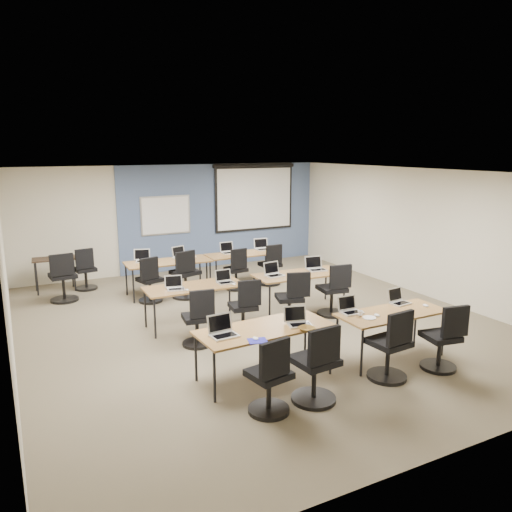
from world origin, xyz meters
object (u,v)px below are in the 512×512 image
laptop_0 (223,331)px  task_chair_9 (186,278)px  task_chair_4 (198,322)px  task_chair_5 (245,311)px  task_chair_7 (334,294)px  task_chair_6 (292,303)px  task_chair_8 (150,284)px  spare_chair_a (86,273)px  whiteboard (166,215)px  task_chair_1 (316,370)px  projector_screen (255,194)px  task_chair_3 (443,343)px  laptop_10 (228,250)px  laptop_11 (262,247)px  laptop_7 (316,267)px  training_table_back_right (242,256)px  laptop_5 (225,280)px  laptop_9 (180,255)px  laptop_1 (298,320)px  laptop_6 (274,272)px  training_table_front_right (392,315)px  training_table_back_left (168,263)px  training_table_mid_right (300,276)px  task_chair_2 (391,351)px  laptop_4 (175,286)px  training_table_front_left (264,331)px  utility_table (54,262)px  task_chair_11 (271,268)px  laptop_3 (398,300)px  laptop_8 (143,258)px  laptop_2 (350,309)px  training_table_mid_left (194,288)px  task_chair_10 (237,273)px

laptop_0 → task_chair_9: 4.17m
task_chair_4 → task_chair_5: bearing=17.8°
task_chair_4 → task_chair_7: bearing=12.6°
task_chair_6 → task_chair_8: size_ratio=1.02×
task_chair_4 → spare_chair_a: size_ratio=1.01×
whiteboard → task_chair_1: whiteboard is taller
projector_screen → task_chair_3: bearing=-95.8°
laptop_10 → laptop_11: 0.90m
laptop_7 → task_chair_5: bearing=-147.9°
task_chair_8 → whiteboard: bearing=50.1°
training_table_back_right → spare_chair_a: size_ratio=1.73×
task_chair_3 → task_chair_5: 3.19m
laptop_5 → laptop_9: 2.37m
laptop_1 → laptop_6: size_ratio=0.95×
training_table_front_right → training_table_back_left: size_ratio=0.93×
training_table_mid_right → training_table_back_right: size_ratio=1.09×
task_chair_3 → task_chair_4: size_ratio=1.02×
laptop_9 → laptop_11: 2.06m
task_chair_2 → laptop_4: size_ratio=3.40×
training_table_front_left → laptop_6: laptop_6 is taller
laptop_0 → utility_table: 6.06m
task_chair_2 → task_chair_3: (0.89, -0.10, -0.02)m
laptop_6 → task_chair_8: bearing=131.9°
training_table_back_right → task_chair_4: 3.77m
task_chair_2 → laptop_9: bearing=96.2°
laptop_1 → laptop_11: bearing=82.5°
task_chair_2 → task_chair_11: size_ratio=1.05×
task_chair_2 → training_table_back_right: bearing=81.5°
laptop_3 → laptop_11: (0.06, 4.69, 0.01)m
laptop_8 → task_chair_11: laptop_8 is taller
laptop_2 → laptop_7: size_ratio=0.87×
task_chair_6 → task_chair_11: task_chair_6 is taller
training_table_front_left → laptop_8: bearing=92.1°
laptop_4 → task_chair_4: size_ratio=0.31×
task_chair_2 → laptop_3: 1.27m
training_table_back_right → training_table_mid_left: bearing=-131.5°
training_table_mid_left → task_chair_8: size_ratio=1.80×
task_chair_9 → utility_table: task_chair_9 is taller
whiteboard → laptop_10: 2.11m
laptop_4 → training_table_front_left: bearing=-65.4°
projector_screen → laptop_8: 4.11m
training_table_front_right → task_chair_2: 0.79m
training_table_front_left → task_chair_9: (0.28, 4.05, -0.25)m
training_table_front_left → laptop_6: (1.47, 2.39, 0.11)m
laptop_4 → task_chair_9: task_chair_9 is taller
training_table_back_left → laptop_6: laptop_6 is taller
laptop_6 → laptop_0: bearing=-138.2°
training_table_front_right → task_chair_11: bearing=85.5°
laptop_2 → task_chair_10: laptop_2 is taller
whiteboard → task_chair_5: 4.96m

